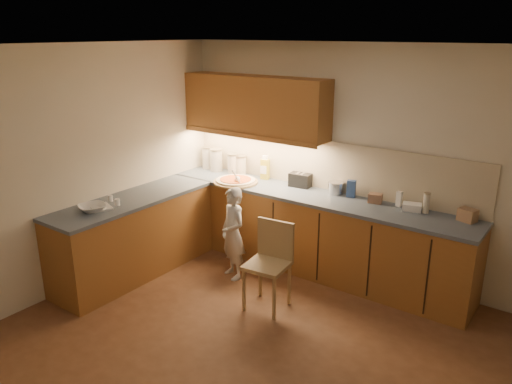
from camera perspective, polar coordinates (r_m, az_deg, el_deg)
room at (r=3.97m, az=-0.82°, el=2.86°), size 4.54×4.50×2.62m
l_counter at (r=5.84m, az=-0.70°, el=-4.70°), size 3.77×2.62×0.92m
backsplash at (r=5.91m, az=7.84°, el=3.09°), size 3.75×0.02×0.58m
upper_cabinets at (r=6.12m, az=-0.17°, el=9.87°), size 1.95×0.36×0.73m
pizza_on_board at (r=6.15m, az=-2.34°, el=1.26°), size 0.55×0.55×0.22m
child at (r=5.64m, az=-2.65°, el=-4.75°), size 0.46×0.39×1.07m
wooden_chair at (r=5.08m, az=1.66°, el=-7.60°), size 0.45×0.45×0.89m
mixing_bowl at (r=5.46m, az=-18.21°, el=-1.74°), size 0.35×0.35×0.07m
canister_a at (r=6.81m, az=-5.56°, el=3.95°), size 0.15×0.15×0.30m
canister_b at (r=6.67m, az=-4.56°, el=3.70°), size 0.17×0.17×0.30m
canister_c at (r=6.49m, az=-2.64°, el=3.23°), size 0.15×0.15×0.28m
canister_d at (r=6.49m, az=-1.78°, el=3.12°), size 0.16×0.16×0.25m
oil_jug at (r=6.28m, az=1.04°, el=2.71°), size 0.12×0.10×0.30m
toaster at (r=6.00m, az=5.07°, el=1.37°), size 0.27×0.17×0.17m
steel_pot at (r=5.80m, az=9.09°, el=0.48°), size 0.18×0.18×0.14m
blue_box at (r=5.71m, az=10.83°, el=0.37°), size 0.11×0.09×0.19m
card_box_a at (r=5.58m, az=13.47°, el=-0.69°), size 0.16×0.13×0.10m
white_bottle at (r=5.52m, az=16.03°, el=-0.78°), size 0.06×0.06×0.17m
flat_pack at (r=5.45m, az=17.40°, el=-1.65°), size 0.22×0.18×0.08m
tall_jar at (r=5.40m, az=18.89°, el=-1.16°), size 0.07×0.07×0.22m
card_box_b at (r=5.33m, az=23.03°, el=-2.44°), size 0.19×0.17×0.13m
dough_cloth at (r=5.53m, az=-17.33°, el=-1.68°), size 0.30×0.27×0.02m
spice_jar_a at (r=5.70m, az=-16.31°, el=-0.70°), size 0.06×0.06×0.07m
spice_jar_b at (r=5.56m, az=-15.57°, el=-1.12°), size 0.06×0.06×0.07m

